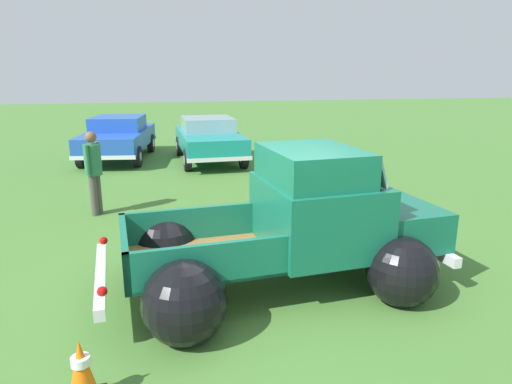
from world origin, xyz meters
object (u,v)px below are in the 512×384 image
at_px(show_car_1, 209,137).
at_px(lane_cone_1, 82,371).
at_px(show_car_0, 118,136).
at_px(vintage_pickup_truck, 299,232).
at_px(spectator_0, 93,168).
at_px(lane_cone_0, 304,215).

bearing_deg(show_car_1, lane_cone_1, -14.03).
bearing_deg(show_car_1, show_car_0, -110.32).
xyz_separation_m(vintage_pickup_truck, show_car_0, (-3.14, 10.37, 0.03)).
xyz_separation_m(vintage_pickup_truck, spectator_0, (-3.16, 3.98, 0.24)).
relative_size(show_car_1, lane_cone_1, 7.04).
xyz_separation_m(show_car_0, show_car_1, (2.95, -0.98, -0.00)).
bearing_deg(vintage_pickup_truck, lane_cone_1, -149.06).
bearing_deg(lane_cone_1, spectator_0, 95.26).
relative_size(show_car_0, lane_cone_0, 7.33).
bearing_deg(lane_cone_1, lane_cone_0, 49.85).
height_order(show_car_0, lane_cone_0, show_car_0).
relative_size(vintage_pickup_truck, lane_cone_1, 7.57).
bearing_deg(spectator_0, show_car_1, 82.08).
distance_m(spectator_0, lane_cone_1, 5.95).
xyz_separation_m(show_car_0, spectator_0, (-0.02, -6.39, 0.21)).
xyz_separation_m(vintage_pickup_truck, lane_cone_0, (0.75, 2.08, -0.45)).
xyz_separation_m(show_car_1, spectator_0, (-2.97, -5.40, 0.21)).
bearing_deg(vintage_pickup_truck, spectator_0, 123.29).
height_order(spectator_0, lane_cone_0, spectator_0).
bearing_deg(show_car_1, spectator_0, -30.70).
bearing_deg(spectator_0, lane_cone_0, -5.00).
height_order(vintage_pickup_truck, lane_cone_1, vintage_pickup_truck).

